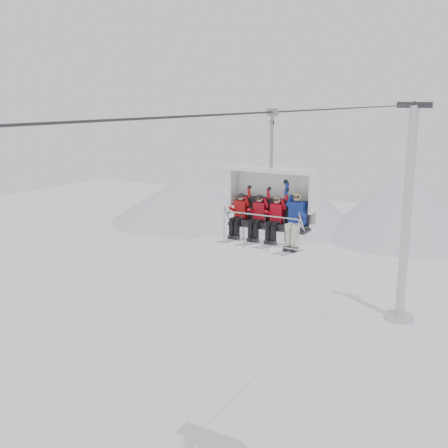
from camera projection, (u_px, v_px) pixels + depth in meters
The scene contains 8 objects.
ridgeline at pixel (436, 216), 52.59m from camera, with size 72.00×21.00×7.00m.
lift_tower_right at pixel (405, 230), 34.29m from camera, with size 2.00×1.80×13.48m.
haul_cable at pixel (224, 115), 14.11m from camera, with size 0.06×0.06×50.00m, color #2E2E33.
chairlift_carrier at pixel (273, 197), 17.15m from camera, with size 2.72×1.17×3.98m.
skier_far_left at pixel (239, 214), 17.48m from camera, with size 0.37×1.69×1.51m.
skier_center_left at pixel (258, 216), 17.16m from camera, with size 0.38×1.69×1.52m.
skier_center_right at pixel (275, 218), 16.87m from camera, with size 0.38×1.69×1.54m.
skier_far_right at pixel (296, 217), 16.55m from camera, with size 0.46×1.69×1.81m.
Camera 1 is at (7.26, -12.40, 13.72)m, focal length 45.00 mm.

